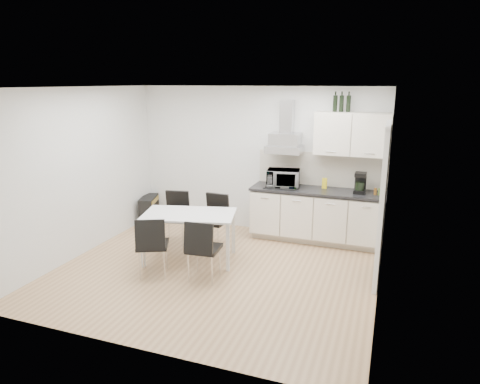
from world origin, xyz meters
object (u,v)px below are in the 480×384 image
(dining_table, at_px, (189,219))
(chair_near_left, at_px, (153,245))
(kitchenette, at_px, (320,194))
(chair_far_left, at_px, (175,219))
(floor_speaker, at_px, (207,217))
(chair_far_right, at_px, (213,222))
(guitar_amp, at_px, (149,209))
(chair_near_right, at_px, (204,249))

(dining_table, distance_m, chair_near_left, 0.73)
(kitchenette, height_order, chair_far_left, kitchenette)
(dining_table, relative_size, floor_speaker, 5.06)
(floor_speaker, bearing_deg, kitchenette, 3.23)
(chair_near_left, distance_m, floor_speaker, 2.33)
(kitchenette, distance_m, chair_far_right, 1.86)
(chair_near_left, relative_size, guitar_amp, 1.35)
(chair_far_right, bearing_deg, dining_table, 80.82)
(chair_far_left, bearing_deg, chair_near_right, 122.27)
(chair_far_right, bearing_deg, chair_far_left, 7.77)
(chair_near_right, distance_m, floor_speaker, 2.39)
(kitchenette, distance_m, floor_speaker, 2.27)
(chair_near_right, bearing_deg, guitar_amp, 132.52)
(kitchenette, xyz_separation_m, dining_table, (-1.71, -1.49, -0.16))
(chair_far_left, height_order, chair_far_right, same)
(kitchenette, relative_size, guitar_amp, 3.86)
(chair_far_left, bearing_deg, chair_far_right, 173.77)
(floor_speaker, bearing_deg, chair_far_right, -53.67)
(chair_near_left, bearing_deg, chair_far_right, 48.83)
(kitchenette, xyz_separation_m, chair_near_left, (-1.96, -2.14, -0.39))
(kitchenette, bearing_deg, chair_far_left, -157.08)
(kitchenette, relative_size, chair_far_left, 2.86)
(floor_speaker, bearing_deg, guitar_amp, -159.90)
(chair_far_left, relative_size, chair_near_right, 1.00)
(floor_speaker, bearing_deg, chair_near_left, -77.55)
(chair_near_right, bearing_deg, kitchenette, 54.41)
(chair_far_left, bearing_deg, kitchenette, -168.46)
(guitar_amp, bearing_deg, chair_near_right, -60.20)
(chair_near_right, xyz_separation_m, guitar_amp, (-2.06, 1.93, -0.19))
(kitchenette, bearing_deg, guitar_amp, -178.52)
(guitar_amp, bearing_deg, floor_speaker, -4.51)
(dining_table, bearing_deg, floor_speaker, 91.45)
(chair_far_right, height_order, floor_speaker, chair_far_right)
(chair_far_left, xyz_separation_m, chair_near_left, (0.28, -1.19, 0.00))
(chair_far_left, height_order, floor_speaker, chair_far_left)
(dining_table, distance_m, floor_speaker, 1.79)
(guitar_amp, bearing_deg, kitchenette, -15.52)
(chair_near_right, bearing_deg, dining_table, 127.99)
(chair_far_left, xyz_separation_m, chair_far_right, (0.67, 0.06, 0.00))
(floor_speaker, bearing_deg, chair_far_left, -86.91)
(chair_near_right, distance_m, guitar_amp, 2.83)
(chair_far_left, relative_size, chair_near_left, 1.00)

